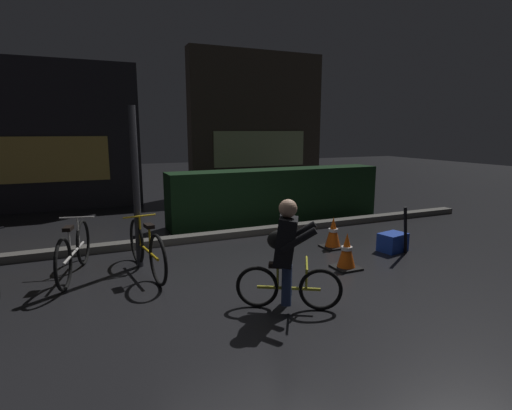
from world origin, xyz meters
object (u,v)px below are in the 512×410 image
at_px(parked_bike_center_left, 147,249).
at_px(blue_crate, 393,242).
at_px(traffic_cone_near, 347,252).
at_px(closed_umbrella, 405,230).
at_px(parked_bike_left_mid, 74,251).
at_px(cyclist, 287,254).
at_px(street_post, 136,189).
at_px(traffic_cone_far, 333,233).

relative_size(parked_bike_center_left, blue_crate, 3.82).
xyz_separation_m(traffic_cone_near, closed_umbrella, (1.23, 0.15, 0.15)).
height_order(parked_bike_left_mid, cyclist, cyclist).
distance_m(parked_bike_left_mid, closed_umbrella, 4.94).
relative_size(street_post, parked_bike_center_left, 1.37).
height_order(street_post, cyclist, street_post).
bearing_deg(blue_crate, traffic_cone_far, 145.21).
height_order(parked_bike_center_left, traffic_cone_near, parked_bike_center_left).
xyz_separation_m(parked_bike_center_left, traffic_cone_near, (2.66, -0.95, -0.10)).
bearing_deg(traffic_cone_near, blue_crate, 18.13).
bearing_deg(parked_bike_center_left, traffic_cone_far, -97.54).
relative_size(traffic_cone_near, closed_umbrella, 0.62).
xyz_separation_m(blue_crate, cyclist, (-2.62, -1.20, 0.48)).
bearing_deg(traffic_cone_near, street_post, 154.42).
bearing_deg(cyclist, parked_bike_left_mid, 167.09).
bearing_deg(cyclist, traffic_cone_near, 59.82).
bearing_deg(cyclist, traffic_cone_far, 74.05).
xyz_separation_m(street_post, parked_bike_left_mid, (-0.87, -0.06, -0.80)).
relative_size(cyclist, closed_umbrella, 1.47).
xyz_separation_m(traffic_cone_near, blue_crate, (1.22, 0.40, -0.10)).
bearing_deg(parked_bike_center_left, traffic_cone_near, -117.28).
height_order(parked_bike_left_mid, traffic_cone_far, parked_bike_left_mid).
bearing_deg(traffic_cone_far, parked_bike_left_mid, 175.87).
bearing_deg(blue_crate, parked_bike_left_mid, 170.03).
distance_m(traffic_cone_far, cyclist, 2.56).
distance_m(street_post, blue_crate, 4.16).
height_order(traffic_cone_far, cyclist, cyclist).
distance_m(parked_bike_center_left, traffic_cone_far, 3.09).
relative_size(parked_bike_left_mid, parked_bike_center_left, 0.98).
distance_m(street_post, closed_umbrella, 4.18).
bearing_deg(street_post, traffic_cone_far, -6.27).
distance_m(street_post, cyclist, 2.53).
bearing_deg(closed_umbrella, street_post, -51.17).
distance_m(street_post, parked_bike_center_left, 0.88).
bearing_deg(cyclist, street_post, 152.28).
relative_size(street_post, cyclist, 1.85).
relative_size(parked_bike_left_mid, traffic_cone_near, 3.10).
relative_size(blue_crate, cyclist, 0.35).
height_order(parked_bike_left_mid, traffic_cone_near, parked_bike_left_mid).
height_order(street_post, traffic_cone_far, street_post).
distance_m(parked_bike_left_mid, traffic_cone_far, 4.02).
height_order(parked_bike_left_mid, parked_bike_center_left, parked_bike_center_left).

